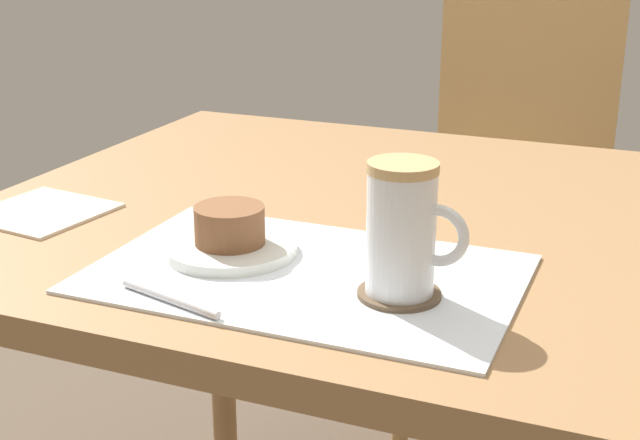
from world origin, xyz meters
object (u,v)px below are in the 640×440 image
(wooden_chair, at_px, (514,201))
(dining_table, at_px, (382,270))
(pastry_plate, at_px, (230,248))
(pastry, at_px, (230,225))
(coffee_mug, at_px, (403,229))

(wooden_chair, bearing_deg, dining_table, 84.08)
(dining_table, bearing_deg, pastry_plate, -116.50)
(pastry, bearing_deg, pastry_plate, 0.00)
(pastry_plate, relative_size, pastry, 1.90)
(dining_table, xyz_separation_m, pastry_plate, (-0.11, -0.22, 0.09))
(dining_table, bearing_deg, pastry, -116.50)
(wooden_chair, xyz_separation_m, pastry, (-0.14, -1.03, 0.27))
(pastry_plate, height_order, pastry, pastry)
(coffee_mug, bearing_deg, pastry, 169.24)
(wooden_chair, distance_m, pastry_plate, 1.07)
(wooden_chair, relative_size, pastry_plate, 6.25)
(dining_table, relative_size, wooden_chair, 1.11)
(pastry_plate, xyz_separation_m, coffee_mug, (0.21, -0.04, 0.07))
(pastry_plate, bearing_deg, coffee_mug, -10.76)
(pastry_plate, distance_m, coffee_mug, 0.23)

